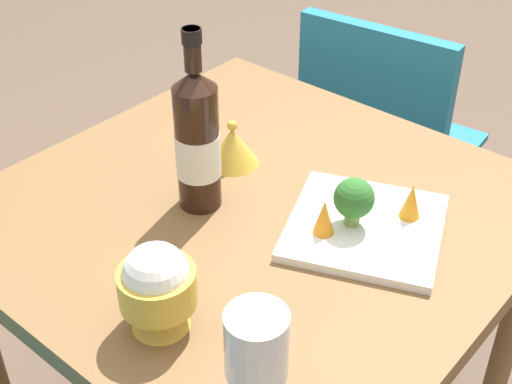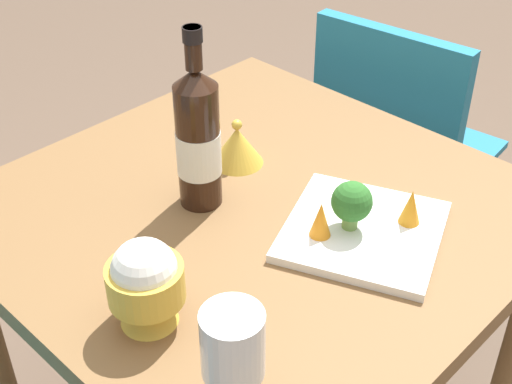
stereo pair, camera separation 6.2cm
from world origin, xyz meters
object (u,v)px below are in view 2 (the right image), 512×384
(wine_bottle, at_px, (198,139))
(rice_bowl, at_px, (145,282))
(broccoli_floret, at_px, (352,203))
(carrot_garnish_left, at_px, (321,219))
(chair_near_window, at_px, (395,138))
(serving_plate, at_px, (363,231))
(rice_bowl_lid, at_px, (237,145))
(wine_glass, at_px, (233,347))
(carrot_garnish_right, at_px, (411,207))

(wine_bottle, height_order, rice_bowl, wine_bottle)
(broccoli_floret, xyz_separation_m, carrot_garnish_left, (-0.05, 0.02, -0.02))
(chair_near_window, xyz_separation_m, broccoli_floret, (-0.62, -0.31, 0.28))
(wine_bottle, distance_m, rice_bowl, 0.30)
(serving_plate, xyz_separation_m, broccoli_floret, (-0.01, 0.02, 0.06))
(rice_bowl_lid, height_order, broccoli_floret, broccoli_floret)
(broccoli_floret, bearing_deg, chair_near_window, 26.64)
(wine_bottle, relative_size, carrot_garnish_left, 5.17)
(carrot_garnish_left, bearing_deg, wine_glass, -156.68)
(rice_bowl, xyz_separation_m, serving_plate, (0.37, -0.10, -0.07))
(wine_glass, xyz_separation_m, carrot_garnish_left, (0.34, 0.15, -0.08))
(rice_bowl, relative_size, carrot_garnish_left, 2.25)
(rice_bowl, bearing_deg, serving_plate, -15.35)
(chair_near_window, distance_m, serving_plate, 0.73)
(wine_bottle, height_order, serving_plate, wine_bottle)
(serving_plate, xyz_separation_m, carrot_garnish_right, (0.07, -0.04, 0.04))
(wine_bottle, height_order, carrot_garnish_right, wine_bottle)
(chair_near_window, relative_size, serving_plate, 2.60)
(wine_bottle, height_order, wine_glass, wine_bottle)
(wine_glass, bearing_deg, serving_plate, 14.73)
(broccoli_floret, distance_m, carrot_garnish_right, 0.10)
(rice_bowl_lid, bearing_deg, carrot_garnish_left, -106.05)
(rice_bowl, bearing_deg, wine_glass, -99.13)
(wine_bottle, relative_size, carrot_garnish_right, 5.16)
(wine_bottle, xyz_separation_m, rice_bowl, (-0.25, -0.16, -0.05))
(wine_bottle, bearing_deg, carrot_garnish_left, -76.10)
(rice_bowl, height_order, serving_plate, rice_bowl)
(carrot_garnish_right, bearing_deg, wine_bottle, 120.87)
(carrot_garnish_left, distance_m, carrot_garnish_right, 0.16)
(wine_glass, height_order, rice_bowl_lid, wine_glass)
(wine_glass, relative_size, serving_plate, 0.55)
(wine_glass, bearing_deg, rice_bowl_lid, 44.89)
(chair_near_window, xyz_separation_m, wine_bottle, (-0.73, -0.06, 0.34))
(chair_near_window, bearing_deg, broccoli_floret, -69.01)
(serving_plate, bearing_deg, broccoli_floret, 129.21)
(rice_bowl, height_order, broccoli_floret, rice_bowl)
(carrot_garnish_left, bearing_deg, broccoli_floret, -23.74)
(chair_near_window, bearing_deg, rice_bowl_lid, -93.60)
(broccoli_floret, bearing_deg, wine_bottle, 113.20)
(wine_bottle, xyz_separation_m, carrot_garnish_right, (0.19, -0.31, -0.08))
(chair_near_window, relative_size, rice_bowl, 6.00)
(rice_bowl_lid, xyz_separation_m, carrot_garnish_right, (0.05, -0.35, 0.01))
(broccoli_floret, bearing_deg, carrot_garnish_left, 156.26)
(carrot_garnish_left, bearing_deg, rice_bowl, 168.58)
(chair_near_window, height_order, serving_plate, chair_near_window)
(wine_glass, distance_m, carrot_garnish_left, 0.38)
(serving_plate, bearing_deg, carrot_garnish_left, 148.39)
(rice_bowl, distance_m, carrot_garnish_left, 0.31)
(chair_near_window, bearing_deg, rice_bowl, -82.52)
(wine_glass, relative_size, rice_bowl, 1.26)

